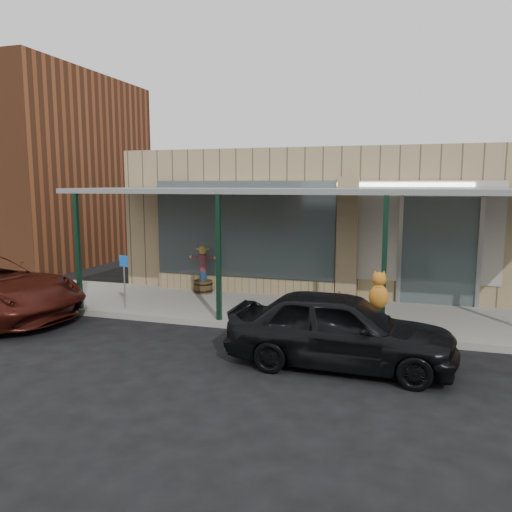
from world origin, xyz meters
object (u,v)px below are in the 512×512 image
(parked_sedan, at_px, (340,329))
(barrel_pumpkin, at_px, (339,310))
(barrel_scarecrow, at_px, (203,277))
(handicap_sign, at_px, (124,275))

(parked_sedan, bearing_deg, barrel_pumpkin, 9.21)
(barrel_pumpkin, height_order, parked_sedan, parked_sedan)
(barrel_scarecrow, bearing_deg, handicap_sign, -127.69)
(barrel_scarecrow, bearing_deg, barrel_pumpkin, -36.18)
(barrel_scarecrow, distance_m, parked_sedan, 6.17)
(barrel_scarecrow, distance_m, handicap_sign, 2.59)
(barrel_pumpkin, bearing_deg, handicap_sign, -174.79)
(barrel_scarecrow, xyz_separation_m, barrel_pumpkin, (4.10, -1.83, -0.22))
(handicap_sign, bearing_deg, parked_sedan, -5.00)
(parked_sedan, bearing_deg, barrel_scarecrow, 47.22)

